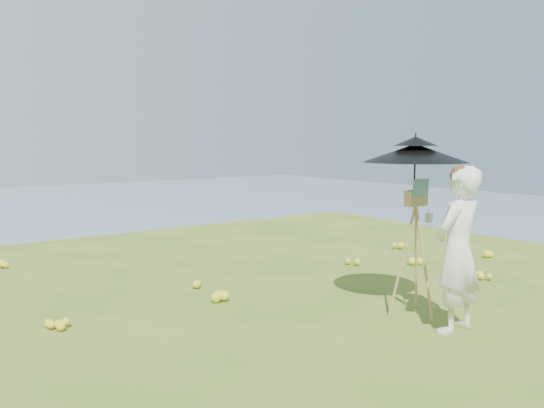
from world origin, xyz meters
TOP-DOWN VIEW (x-y plane):
  - ground at (0.00, 0.00)m, footprint 14.00×14.00m
  - wildflowers at (0.00, 0.25)m, footprint 10.00×10.50m
  - painter at (1.27, -1.16)m, footprint 0.70×0.50m
  - field_easel at (1.32, -0.55)m, footprint 0.63×0.63m
  - sun_umbrella at (1.32, -0.52)m, footprint 1.45×1.45m
  - painter_cap at (1.27, -1.16)m, footprint 0.23×0.27m

SIDE VIEW (x-z plane):
  - ground at x=0.00m, z-range 0.00..0.00m
  - wildflowers at x=0.00m, z-range 0.00..0.12m
  - field_easel at x=1.32m, z-range 0.00..1.62m
  - painter at x=1.27m, z-range 0.00..1.79m
  - sun_umbrella at x=1.32m, z-range 1.34..2.15m
  - painter_cap at x=1.27m, z-range 1.69..1.79m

